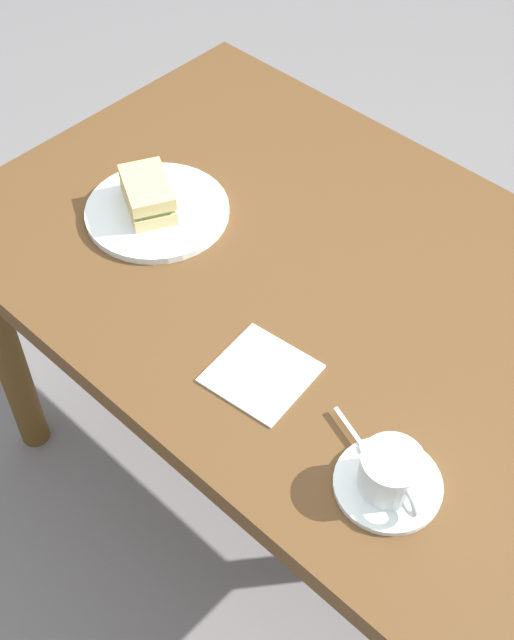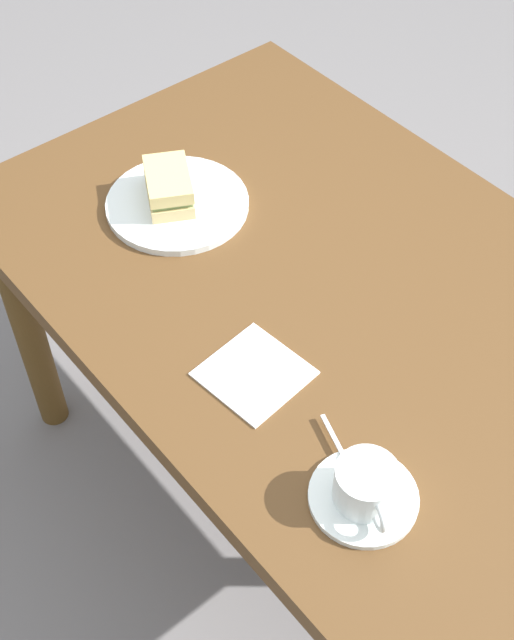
# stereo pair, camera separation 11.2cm
# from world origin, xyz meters

# --- Properties ---
(ground_plane) EXTENTS (6.00, 6.00, 0.00)m
(ground_plane) POSITION_xyz_m (0.00, 0.00, 0.00)
(ground_plane) COLOR slate
(dining_table) EXTENTS (1.30, 0.86, 0.74)m
(dining_table) POSITION_xyz_m (0.00, 0.00, 0.64)
(dining_table) COLOR #55381C
(dining_table) RESTS_ON ground_plane
(sandwich_plate) EXTENTS (0.27, 0.27, 0.01)m
(sandwich_plate) POSITION_xyz_m (-0.32, -0.09, 0.75)
(sandwich_plate) COLOR white
(sandwich_plate) RESTS_ON dining_table
(sandwich_front) EXTENTS (0.15, 0.13, 0.06)m
(sandwich_front) POSITION_xyz_m (-0.33, -0.09, 0.79)
(sandwich_front) COLOR #D4BA7B
(sandwich_front) RESTS_ON sandwich_plate
(coffee_saucer) EXTENTS (0.16, 0.16, 0.01)m
(coffee_saucer) POSITION_xyz_m (0.36, -0.25, 0.75)
(coffee_saucer) COLOR silver
(coffee_saucer) RESTS_ON dining_table
(coffee_cup) EXTENTS (0.12, 0.09, 0.06)m
(coffee_cup) POSITION_xyz_m (0.36, -0.25, 0.79)
(coffee_cup) COLOR white
(coffee_cup) RESTS_ON coffee_saucer
(spoon) EXTENTS (0.10, 0.04, 0.01)m
(spoon) POSITION_xyz_m (0.29, -0.23, 0.75)
(spoon) COLOR silver
(spoon) RESTS_ON coffee_saucer
(napkin) EXTENTS (0.17, 0.17, 0.00)m
(napkin) POSITION_xyz_m (0.09, -0.23, 0.74)
(napkin) COLOR white
(napkin) RESTS_ON dining_table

